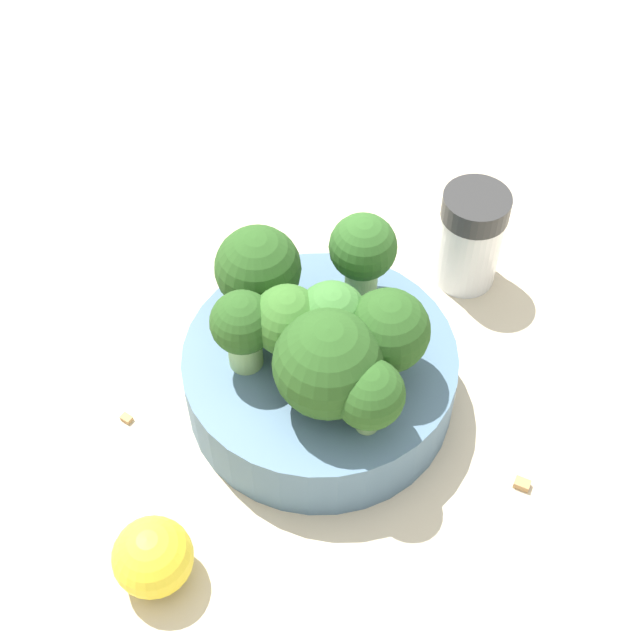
# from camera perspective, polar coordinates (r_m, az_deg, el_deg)

# --- Properties ---
(ground_plane) EXTENTS (3.00, 3.00, 0.00)m
(ground_plane) POSITION_cam_1_polar(r_m,az_deg,el_deg) (0.52, -0.00, -4.90)
(ground_plane) COLOR beige
(bowl) EXTENTS (0.15, 0.15, 0.04)m
(bowl) POSITION_cam_1_polar(r_m,az_deg,el_deg) (0.51, -0.00, -3.60)
(bowl) COLOR slate
(bowl) RESTS_ON ground_plane
(broccoli_floret_0) EXTENTS (0.05, 0.05, 0.06)m
(broccoli_floret_0) POSITION_cam_1_polar(r_m,az_deg,el_deg) (0.49, -3.99, 3.23)
(broccoli_floret_0) COLOR #8EB770
(broccoli_floret_0) RESTS_ON bowl
(broccoli_floret_1) EXTENTS (0.04, 0.04, 0.05)m
(broccoli_floret_1) POSITION_cam_1_polar(r_m,az_deg,el_deg) (0.44, 3.16, -4.85)
(broccoli_floret_1) COLOR #8EB770
(broccoli_floret_1) RESTS_ON bowl
(broccoli_floret_2) EXTENTS (0.04, 0.04, 0.05)m
(broccoli_floret_2) POSITION_cam_1_polar(r_m,az_deg,el_deg) (0.46, -2.08, -0.23)
(broccoli_floret_2) COLOR #7A9E5B
(broccoli_floret_2) RESTS_ON bowl
(broccoli_floret_3) EXTENTS (0.06, 0.06, 0.06)m
(broccoli_floret_3) POSITION_cam_1_polar(r_m,az_deg,el_deg) (0.45, 0.53, -2.88)
(broccoli_floret_3) COLOR #84AD66
(broccoli_floret_3) RESTS_ON bowl
(broccoli_floret_4) EXTENTS (0.04, 0.04, 0.06)m
(broccoli_floret_4) POSITION_cam_1_polar(r_m,az_deg,el_deg) (0.46, 4.32, -0.85)
(broccoli_floret_4) COLOR #7A9E5B
(broccoli_floret_4) RESTS_ON bowl
(broccoli_floret_5) EXTENTS (0.04, 0.04, 0.05)m
(broccoli_floret_5) POSITION_cam_1_polar(r_m,az_deg,el_deg) (0.46, 0.77, 0.11)
(broccoli_floret_5) COLOR #8EB770
(broccoli_floret_5) RESTS_ON bowl
(broccoli_floret_6) EXTENTS (0.04, 0.04, 0.06)m
(broccoli_floret_6) POSITION_cam_1_polar(r_m,az_deg,el_deg) (0.49, 2.75, 4.38)
(broccoli_floret_6) COLOR #8EB770
(broccoli_floret_6) RESTS_ON bowl
(broccoli_floret_7) EXTENTS (0.03, 0.03, 0.05)m
(broccoli_floret_7) POSITION_cam_1_polar(r_m,az_deg,el_deg) (0.46, -4.97, -0.46)
(broccoli_floret_7) COLOR #8EB770
(broccoli_floret_7) RESTS_ON bowl
(pepper_shaker) EXTENTS (0.04, 0.04, 0.07)m
(pepper_shaker) POSITION_cam_1_polar(r_m,az_deg,el_deg) (0.56, 9.60, 5.22)
(pepper_shaker) COLOR silver
(pepper_shaker) RESTS_ON ground_plane
(lemon_wedge) EXTENTS (0.04, 0.04, 0.04)m
(lemon_wedge) POSITION_cam_1_polar(r_m,az_deg,el_deg) (0.46, -10.64, -14.69)
(lemon_wedge) COLOR yellow
(lemon_wedge) RESTS_ON ground_plane
(almond_crumb_0) EXTENTS (0.01, 0.01, 0.01)m
(almond_crumb_0) POSITION_cam_1_polar(r_m,az_deg,el_deg) (0.50, 12.85, -10.08)
(almond_crumb_0) COLOR #AD7F4C
(almond_crumb_0) RESTS_ON ground_plane
(almond_crumb_1) EXTENTS (0.01, 0.01, 0.01)m
(almond_crumb_1) POSITION_cam_1_polar(r_m,az_deg,el_deg) (0.52, -12.30, -6.08)
(almond_crumb_1) COLOR #AD7F4C
(almond_crumb_1) RESTS_ON ground_plane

